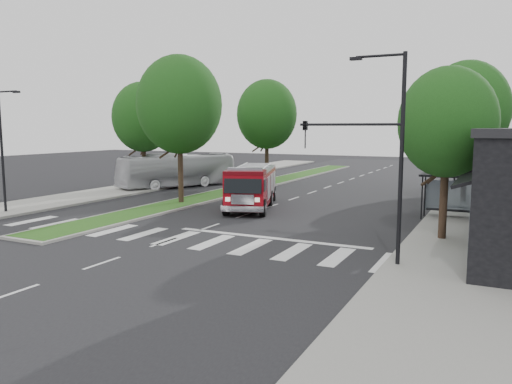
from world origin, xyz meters
TOP-DOWN VIEW (x-y plane):
  - ground at (0.00, 0.00)m, footprint 140.00×140.00m
  - sidewalk_right at (12.50, 10.00)m, footprint 5.00×80.00m
  - sidewalk_left at (-14.50, 10.00)m, footprint 5.00×80.00m
  - median at (-6.00, 18.00)m, footprint 3.00×50.00m
  - bus_shelter at (11.20, 8.15)m, footprint 3.20×1.60m
  - tree_right_near at (11.50, 2.00)m, footprint 4.40×4.40m
  - tree_right_mid at (11.50, 14.00)m, footprint 5.60×5.60m
  - tree_right_far at (11.50, 24.00)m, footprint 5.00×5.00m
  - tree_median_near at (-6.00, 6.00)m, footprint 5.80×5.80m
  - tree_median_far at (-6.00, 20.00)m, footprint 5.60×5.60m
  - tree_left_mid at (-14.00, 12.00)m, footprint 5.20×5.20m
  - streetlight_right_near at (9.61, -3.50)m, footprint 4.08×0.22m
  - streetlight_left_near at (-13.36, -2.00)m, footprint 1.90×0.20m
  - streetlight_right_far at (10.35, 20.00)m, footprint 2.11×0.20m
  - fire_engine at (-0.92, 6.84)m, footprint 5.04×8.68m
  - city_bus at (-12.00, 14.11)m, footprint 6.81×10.88m

SIDE VIEW (x-z plane):
  - ground at x=0.00m, z-range 0.00..0.00m
  - sidewalk_right at x=12.50m, z-range 0.00..0.15m
  - sidewalk_left at x=-14.50m, z-range 0.00..0.15m
  - median at x=-6.00m, z-range 0.00..0.16m
  - fire_engine at x=-0.92m, z-range -0.06..2.83m
  - city_bus at x=-12.00m, z-range 0.00..3.01m
  - bus_shelter at x=11.20m, z-range 0.73..3.34m
  - streetlight_left_near at x=-13.36m, z-range 0.44..7.94m
  - streetlight_right_far at x=10.35m, z-range 0.48..8.48m
  - streetlight_right_near at x=9.61m, z-range 0.67..8.67m
  - tree_right_near at x=11.50m, z-range 1.48..9.53m
  - tree_right_far at x=11.50m, z-range 1.47..10.20m
  - tree_left_mid at x=-14.00m, z-range 1.58..10.74m
  - tree_right_mid at x=11.50m, z-range 1.63..11.35m
  - tree_median_far at x=-6.00m, z-range 1.63..11.35m
  - tree_median_near at x=-6.00m, z-range 1.73..11.89m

